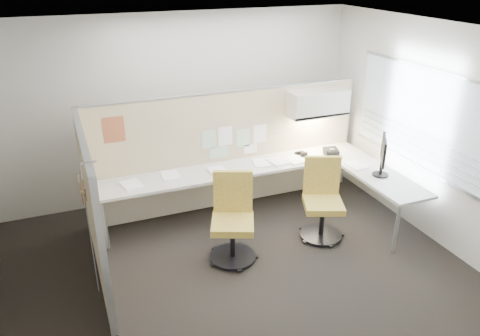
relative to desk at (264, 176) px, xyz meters
name	(u,v)px	position (x,y,z in m)	size (l,w,h in m)	color
floor	(232,269)	(-0.93, -1.13, -0.61)	(5.50, 4.50, 0.01)	black
ceiling	(230,32)	(-0.93, -1.13, 2.20)	(5.50, 4.50, 0.01)	white
wall_back	(178,108)	(-0.93, 1.12, 0.80)	(5.50, 0.02, 2.80)	beige
wall_front	(347,284)	(-0.93, -3.38, 0.80)	(5.50, 0.02, 2.80)	beige
wall_right	(429,132)	(1.82, -1.13, 0.80)	(0.02, 4.50, 2.80)	beige
window_pane	(429,121)	(1.79, -1.13, 0.95)	(0.01, 2.80, 1.30)	#8F9CA6
partition_back	(228,150)	(-0.38, 0.47, 0.27)	(4.10, 0.06, 1.75)	beige
partition_left	(92,210)	(-2.43, -0.63, 0.27)	(0.06, 2.20, 1.75)	beige
desk	(264,176)	(0.00, 0.00, 0.00)	(4.00, 2.07, 0.73)	beige
overhead_bin	(318,103)	(0.97, 0.26, 0.91)	(0.90, 0.36, 0.38)	beige
task_light_strip	(317,116)	(0.97, 0.26, 0.70)	(0.60, 0.06, 0.02)	#FFEABF
pinned_papers	(234,140)	(-0.30, 0.44, 0.43)	(1.01, 0.00, 0.47)	#8CBF8C
poster	(114,130)	(-1.98, 0.44, 0.82)	(0.28, 0.00, 0.35)	orange
chair_left	(233,220)	(-0.82, -0.87, -0.09)	(0.67, 0.68, 1.09)	black
chair_right	(322,202)	(0.47, -0.84, -0.10)	(0.65, 0.67, 1.07)	black
monitor	(383,154)	(1.37, -0.84, 0.45)	(0.33, 0.45, 0.55)	black
phone	(331,152)	(1.13, 0.05, 0.18)	(0.24, 0.23, 0.12)	black
stapler	(299,153)	(0.69, 0.24, 0.15)	(0.14, 0.04, 0.05)	black
tape_dispenser	(304,154)	(0.73, 0.16, 0.16)	(0.10, 0.06, 0.06)	black
coat_hook	(84,199)	(-2.51, -1.42, 0.81)	(0.18, 0.46, 1.37)	silver
paper_stack_0	(131,185)	(-1.87, 0.12, 0.14)	(0.23, 0.30, 0.03)	white
paper_stack_1	(170,175)	(-1.32, 0.22, 0.14)	(0.23, 0.30, 0.02)	white
paper_stack_2	(218,172)	(-0.68, 0.07, 0.15)	(0.23, 0.30, 0.05)	white
paper_stack_3	(261,163)	(0.02, 0.15, 0.14)	(0.23, 0.30, 0.02)	white
paper_stack_4	(295,160)	(0.52, 0.04, 0.14)	(0.23, 0.30, 0.03)	white
paper_stack_5	(356,165)	(1.25, -0.45, 0.14)	(0.23, 0.30, 0.02)	white
paper_stack_6	(277,162)	(0.25, 0.09, 0.15)	(0.23, 0.30, 0.04)	white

